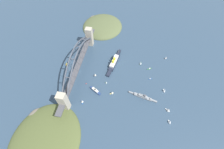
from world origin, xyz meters
TOP-DOWN VIEW (x-y plane):
  - ground_plane at (0.00, 0.00)m, footprint 1400.00×1400.00m
  - harbor_arch_bridge at (-0.00, -0.00)m, footprint 254.04×16.52m
  - headland_west_shore at (-177.69, 13.92)m, footprint 123.29×118.72m
  - headland_east_shore at (168.23, -17.33)m, footprint 156.46×131.31m
  - ocean_liner at (-41.20, 76.58)m, footprint 90.25×22.36m
  - naval_cruiser at (42.04, 155.74)m, footprint 16.82×63.54m
  - harbor_ferry_steamer at (46.13, 49.87)m, footprint 19.13×28.71m
  - seaplane_taxiing_near_bridge at (-12.41, -38.42)m, footprint 9.19×7.15m
  - small_boat_0 at (21.21, 69.71)m, footprint 5.33×5.54m
  - small_boat_1 at (78.13, 29.16)m, footprint 8.92×6.34m
  - small_boat_2 at (-9.91, 169.21)m, footprint 4.78×8.45m
  - small_boat_3 at (-39.43, 165.53)m, footprint 7.91×11.78m
  - small_boat_4 at (-81.01, 204.91)m, footprint 6.23×6.46m
  - small_boat_5 at (88.19, 212.47)m, footprint 8.73×6.48m
  - small_boat_6 at (63.57, 209.74)m, footprint 8.41×9.80m
  - small_boat_7 at (5.38, 39.15)m, footprint 6.55×8.35m
  - small_boat_8 at (45.08, 88.05)m, footprint 7.11×8.93m
  - small_boat_9 at (-50.46, 142.68)m, footprint 8.62×5.92m
  - small_boat_10 at (18.00, 201.62)m, footprint 9.00×5.88m
  - channel_marker_buoy at (31.44, 24.07)m, footprint 2.20×2.20m

SIDE VIEW (x-z plane):
  - ground_plane at x=0.00m, z-range 0.00..0.00m
  - headland_west_shore at x=-177.69m, z-range -14.19..14.19m
  - headland_east_shore at x=168.23m, z-range -13.16..13.16m
  - small_boat_2 at x=-9.91m, z-range -0.34..1.88m
  - small_boat_3 at x=-39.43m, z-range -0.34..2.00m
  - channel_marker_buoy at x=31.44m, z-range -0.26..2.49m
  - seaplane_taxiing_near_bridge at x=-12.41m, z-range -0.52..4.34m
  - harbor_ferry_steamer at x=46.13m, z-range -1.60..6.86m
  - naval_cruiser at x=42.04m, z-range -5.70..12.00m
  - small_boat_0 at x=21.21m, z-range -0.19..6.59m
  - small_boat_9 at x=-50.46m, z-range -0.30..8.03m
  - small_boat_4 at x=-81.01m, z-range -0.27..8.40m
  - small_boat_7 at x=5.38m, z-range -0.26..8.53m
  - small_boat_1 at x=78.13m, z-range -0.35..8.65m
  - small_boat_8 at x=45.08m, z-range -0.34..8.65m
  - small_boat_5 at x=88.19m, z-range -0.21..8.53m
  - small_boat_10 at x=18.00m, z-range -0.39..9.82m
  - ocean_liner at x=-41.20m, z-range -3.76..14.08m
  - small_boat_6 at x=63.57m, z-range -0.42..10.76m
  - harbor_arch_bridge at x=0.00m, z-range -6.28..63.95m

